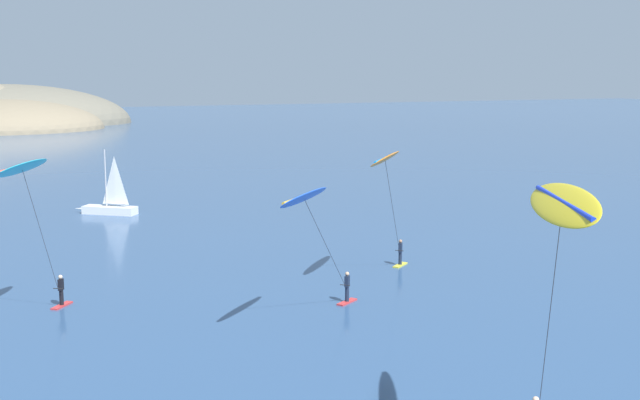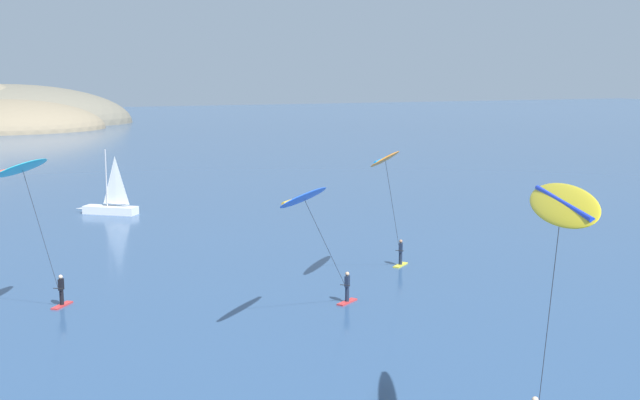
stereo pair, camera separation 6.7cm
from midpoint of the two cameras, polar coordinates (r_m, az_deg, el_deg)
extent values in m
ellipsoid|color=#84755B|center=(192.47, -21.60, 4.68)|extent=(44.56, 38.62, 13.43)
ellipsoid|color=#6B6656|center=(211.54, -21.58, 5.01)|extent=(62.43, 43.70, 19.72)
cube|color=white|center=(72.99, -14.64, -0.70)|extent=(4.56, 4.18, 0.70)
cone|color=white|center=(74.18, -16.26, -0.61)|extent=(2.07, 1.91, 0.67)
cylinder|color=#B2B2B7|center=(72.73, -14.94, 1.53)|extent=(0.12, 0.12, 5.00)
pyramid|color=white|center=(72.31, -14.31, 1.37)|extent=(1.42, 1.23, 4.25)
cylinder|color=#A5A5AD|center=(72.60, -14.25, -0.25)|extent=(1.42, 1.23, 0.08)
cube|color=red|center=(43.61, 1.98, -7.25)|extent=(1.50, 1.10, 0.08)
cylinder|color=#192338|center=(43.49, 1.99, -6.70)|extent=(0.22, 0.22, 0.80)
cube|color=#192338|center=(43.30, 1.99, -5.80)|extent=(0.39, 0.38, 0.60)
sphere|color=tan|center=(43.20, 1.99, -5.26)|extent=(0.22, 0.22, 0.22)
cylinder|color=black|center=(43.02, 1.83, -6.07)|extent=(0.40, 0.43, 0.04)
ellipsoid|color=blue|center=(36.74, -1.07, 0.20)|extent=(4.43, 4.20, 0.86)
cylinder|color=gold|center=(36.74, -1.07, 0.27)|extent=(3.62, 3.35, 0.16)
cylinder|color=#333338|center=(39.82, 0.49, -3.25)|extent=(4.15, 3.83, 5.47)
cube|color=red|center=(45.09, -17.83, -7.14)|extent=(1.29, 1.39, 0.08)
cylinder|color=black|center=(44.97, -17.86, -6.60)|extent=(0.22, 0.22, 0.80)
cube|color=black|center=(44.80, -17.90, -5.74)|extent=(0.35, 0.39, 0.60)
sphere|color=beige|center=(44.70, -17.93, -5.22)|extent=(0.22, 0.22, 0.22)
cylinder|color=black|center=(44.52, -18.08, -6.00)|extent=(0.48, 0.33, 0.04)
ellipsoid|color=#23B2C6|center=(40.57, -20.36, 2.16)|extent=(3.61, 4.58, 0.92)
cylinder|color=#DB4C38|center=(40.56, -20.36, 2.23)|extent=(2.47, 3.73, 0.16)
cylinder|color=#333338|center=(42.44, -19.17, -2.18)|extent=(1.70, 2.64, 6.65)
sphere|color=beige|center=(28.07, 15.12, -13.56)|extent=(0.22, 0.22, 0.22)
ellipsoid|color=yellow|center=(24.28, 16.88, -0.25)|extent=(4.04, 6.13, 1.02)
cylinder|color=#1432E0|center=(24.27, 16.88, -0.14)|extent=(2.91, 5.34, 0.16)
cylinder|color=#333338|center=(25.92, 16.01, -8.18)|extent=(0.83, 1.55, 7.32)
cube|color=yellow|center=(52.03, 5.78, -4.62)|extent=(1.46, 1.19, 0.08)
cylinder|color=#192338|center=(51.93, 5.78, -4.15)|extent=(0.22, 0.22, 0.80)
cube|color=#192338|center=(51.78, 5.80, -3.39)|extent=(0.38, 0.39, 0.60)
sphere|color=#9E7051|center=(51.69, 5.80, -2.94)|extent=(0.22, 0.22, 0.22)
cylinder|color=black|center=(51.47, 5.72, -3.60)|extent=(0.43, 0.40, 0.04)
ellipsoid|color=orange|center=(45.96, 4.71, 2.93)|extent=(4.64, 4.88, 0.92)
cylinder|color=#0F7FE5|center=(45.95, 4.71, 2.99)|extent=(3.63, 3.92, 0.16)
cylinder|color=#333338|center=(48.64, 5.24, -0.58)|extent=(3.18, 3.44, 6.26)
camera|label=1|loc=(0.03, -89.95, 0.01)|focal=45.00mm
camera|label=2|loc=(0.03, 90.05, -0.01)|focal=45.00mm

